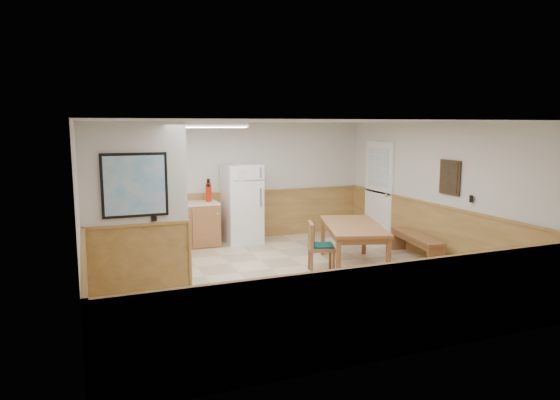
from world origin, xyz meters
name	(u,v)px	position (x,y,z in m)	size (l,w,h in m)	color
ground	(284,278)	(0.00, 0.00, 0.00)	(6.00, 6.00, 0.00)	beige
ceiling	(284,121)	(0.00, 0.00, 2.50)	(6.00, 6.00, 0.02)	silver
back_wall	(231,182)	(0.00, 3.00, 1.25)	(6.00, 0.02, 2.50)	silver
right_wall	(439,192)	(3.00, 0.00, 1.25)	(0.02, 6.00, 2.50)	silver
left_wall	(79,214)	(-3.00, 0.00, 1.25)	(0.02, 6.00, 2.50)	silver
wainscot_back	(232,217)	(0.00, 2.98, 0.50)	(6.00, 0.04, 1.00)	tan
wainscot_right	(436,233)	(2.98, 0.00, 0.50)	(0.04, 6.00, 1.00)	tan
wainscot_left	(84,268)	(-2.98, 0.00, 0.50)	(0.04, 6.00, 1.00)	tan
partition_wall	(135,210)	(-2.25, 0.19, 1.23)	(1.50, 0.20, 2.50)	silver
kitchen_counter	(178,225)	(-1.21, 2.68, 0.46)	(2.20, 0.61, 1.00)	#A36239
exterior_door	(379,191)	(2.96, 1.90, 1.05)	(0.07, 1.02, 2.15)	white
kitchen_window	(128,171)	(-2.10, 2.98, 1.55)	(0.80, 0.04, 1.00)	white
wall_painting	(450,177)	(2.97, -0.30, 1.55)	(0.04, 0.50, 0.60)	#362515
fluorescent_fixture	(213,125)	(-0.80, 1.30, 2.45)	(1.20, 0.30, 0.09)	white
refrigerator	(242,204)	(0.12, 2.63, 0.82)	(0.75, 0.73, 1.65)	white
dining_table	(353,230)	(1.35, 0.18, 0.66)	(1.44, 2.02, 0.75)	#AC6F3F
dining_bench	(417,241)	(2.71, 0.21, 0.34)	(0.59, 1.56, 0.45)	#AC6F3F
dining_chair	(316,244)	(0.62, 0.10, 0.50)	(0.67, 0.55, 0.85)	#AC6F3F
fire_extinguisher	(209,192)	(-0.57, 2.69, 1.10)	(0.13, 0.13, 0.46)	red
soap_bottle	(130,200)	(-2.10, 2.70, 1.02)	(0.08, 0.08, 0.24)	#17833A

